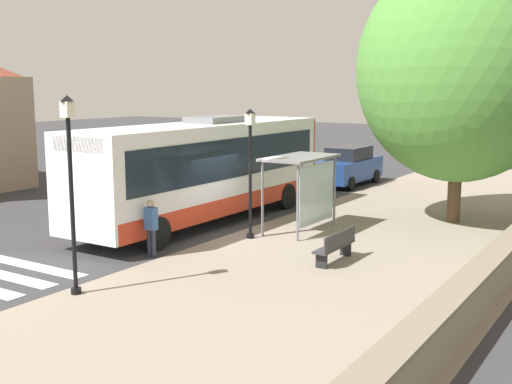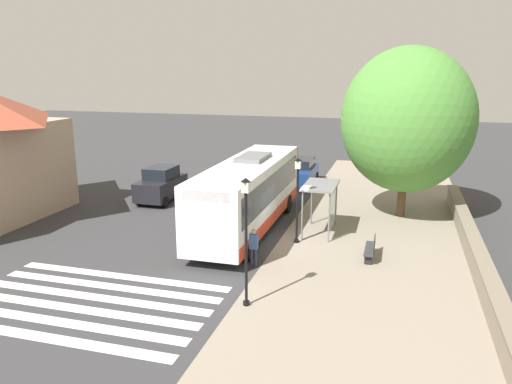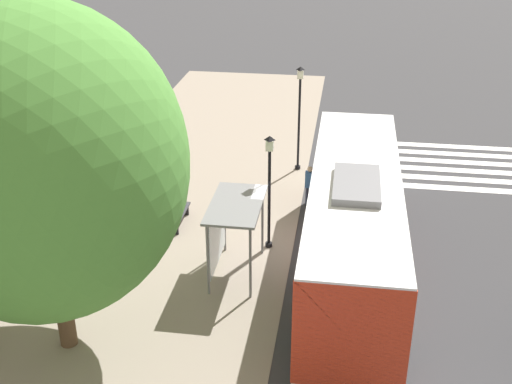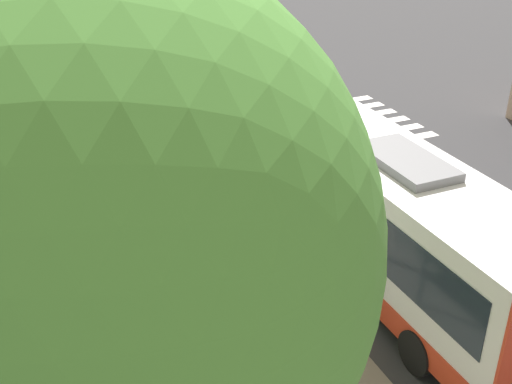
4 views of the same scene
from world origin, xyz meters
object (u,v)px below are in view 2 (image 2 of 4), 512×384
Objects in this scene: bench at (371,248)px; street_lamp_near at (246,232)px; shade_tree at (407,120)px; parked_car_far_lane at (161,185)px; bus at (249,193)px; pedestrian at (254,245)px; street_lamp_far at (297,193)px; bus_shelter at (323,193)px; parked_car_behind_bus at (301,172)px.

bench is 7.21m from street_lamp_near.
bench is at bearing 80.21° from shade_tree.
street_lamp_near is 1.16× the size of parked_car_far_lane.
parked_car_far_lane is at bearing -25.80° from bench.
bus is 2.53× the size of street_lamp_near.
shade_tree reaches higher than pedestrian.
shade_tree is (-4.69, -5.90, 2.90)m from street_lamp_far.
bench is (-6.26, 2.46, -1.43)m from bus.
bus is 7.01× the size of pedestrian.
pedestrian is 0.40× the size of street_lamp_far.
bench is (-2.54, 2.86, -1.56)m from bus_shelter.
bus is 8.50m from street_lamp_near.
street_lamp_near is 0.50× the size of shade_tree.
shade_tree is 14.93m from parked_car_far_lane.
street_lamp_near is 15.19m from parked_car_far_lane.
parked_car_far_lane reaches higher than bench.
street_lamp_near reaches higher than bench.
shade_tree is (-3.75, -4.14, 3.27)m from bus_shelter.
parked_car_far_lane is (10.53, -3.46, -1.03)m from bus_shelter.
bus is at bearing -21.46° from bench.
parked_car_behind_bus is at bearing -93.65° from bus.
street_lamp_far is at bearing 99.98° from parked_car_behind_bus.
bus is 1.25× the size of shade_tree.
bench is 14.17m from parked_car_behind_bus.
pedestrian is 3.82m from street_lamp_far.
street_lamp_near is (1.34, 8.52, 0.65)m from bus_shelter.
bus_shelter is at bearing 161.79° from parked_car_far_lane.
pedestrian is 15.29m from parked_car_behind_bus.
street_lamp_far is 0.44× the size of shade_tree.
bus_shelter reaches higher than pedestrian.
shade_tree reaches higher than bus_shelter.
parked_car_behind_bus is (5.58, -13.02, 0.43)m from bench.
pedestrian is at bearing 134.63° from parked_car_far_lane.
bus is 5.07m from pedestrian.
pedestrian is at bearing 93.63° from parked_car_behind_bus.
street_lamp_far reaches higher than bench.
street_lamp_near is at bearing 81.05° from bus_shelter.
bus is at bearing 31.29° from shade_tree.
street_lamp_near is at bearing 106.29° from bus.
bus is 9.37m from shade_tree.
bus reaches higher than parked_car_far_lane.
shade_tree is at bearing -111.90° from street_lamp_near.
street_lamp_near reaches higher than bus.
street_lamp_far is (3.49, -1.10, 1.94)m from bench.
street_lamp_near reaches higher than parked_car_far_lane.
pedestrian is (2.08, 5.10, -1.08)m from bus_shelter.
bus is at bearing -26.21° from street_lamp_far.
bus is 2.49× the size of parked_car_behind_bus.
pedestrian is (-1.64, 4.71, -0.95)m from bus.
shade_tree is at bearing -122.22° from pedestrian.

